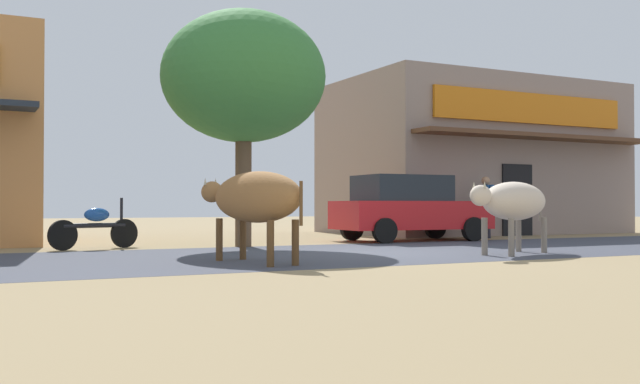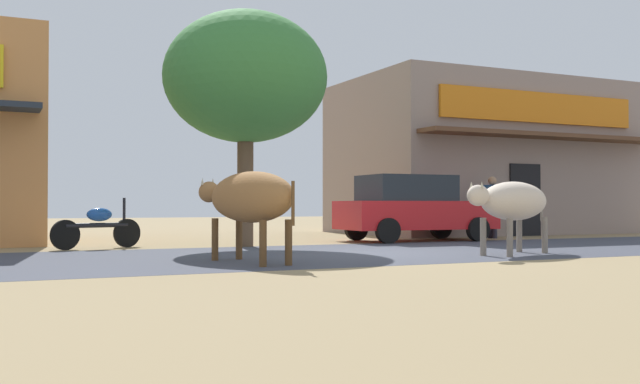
% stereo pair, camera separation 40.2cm
% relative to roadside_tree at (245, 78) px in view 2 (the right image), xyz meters
% --- Properties ---
extents(ground, '(80.00, 80.00, 0.00)m').
position_rel_roadside_tree_xyz_m(ground, '(1.66, -2.91, -3.68)').
color(ground, '#968059').
extents(asphalt_road, '(72.00, 5.61, 0.00)m').
position_rel_roadside_tree_xyz_m(asphalt_road, '(1.66, -2.91, -3.67)').
color(asphalt_road, '#3D414D').
rests_on(asphalt_road, ground).
extents(storefront_right_club, '(8.85, 6.46, 4.83)m').
position_rel_roadside_tree_xyz_m(storefront_right_club, '(9.69, 4.38, -1.25)').
color(storefront_right_club, gray).
rests_on(storefront_right_club, ground).
extents(roadside_tree, '(3.58, 3.58, 5.13)m').
position_rel_roadside_tree_xyz_m(roadside_tree, '(0.00, 0.00, 0.00)').
color(roadside_tree, brown).
rests_on(roadside_tree, ground).
extents(parked_hatchback_car, '(3.95, 1.92, 1.64)m').
position_rel_roadside_tree_xyz_m(parked_hatchback_car, '(4.61, 0.49, -2.83)').
color(parked_hatchback_car, red).
rests_on(parked_hatchback_car, ground).
extents(parked_motorcycle, '(1.89, 0.74, 1.05)m').
position_rel_roadside_tree_xyz_m(parked_motorcycle, '(-3.01, 0.53, -3.21)').
color(parked_motorcycle, black).
rests_on(parked_motorcycle, ground).
extents(cow_near_brown, '(1.05, 2.87, 1.42)m').
position_rel_roadside_tree_xyz_m(cow_near_brown, '(-1.43, -4.25, -2.66)').
color(cow_near_brown, '#9E6A39').
rests_on(cow_near_brown, ground).
extents(cow_far_dark, '(2.61, 1.48, 1.33)m').
position_rel_roadside_tree_xyz_m(cow_far_dark, '(3.54, -4.54, -2.71)').
color(cow_far_dark, beige).
rests_on(cow_far_dark, ground).
extents(pedestrian_by_shop, '(0.31, 0.61, 1.68)m').
position_rel_roadside_tree_xyz_m(pedestrian_by_shop, '(7.34, 0.83, -2.69)').
color(pedestrian_by_shop, '#262633').
rests_on(pedestrian_by_shop, ground).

